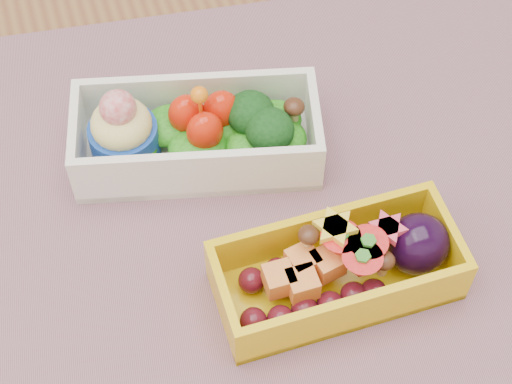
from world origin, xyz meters
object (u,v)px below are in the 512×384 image
object	(u,v)px
placemat	(248,231)
bento_yellow	(343,268)
table	(262,280)
bento_white	(195,134)

from	to	relation	value
placemat	bento_yellow	size ratio (longest dim) A/B	3.64
table	placemat	size ratio (longest dim) A/B	2.05
bento_white	bento_yellow	distance (m)	0.15
placemat	bento_white	distance (m)	0.08
placemat	bento_yellow	xyz separation A→B (m)	(0.05, -0.06, 0.02)
table	bento_white	distance (m)	0.15
bento_white	bento_yellow	bearing A→B (deg)	-51.64
placemat	bento_white	world-z (taller)	bento_white
bento_white	table	bearing A→B (deg)	-50.00
placemat	bento_yellow	bearing A→B (deg)	-53.17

